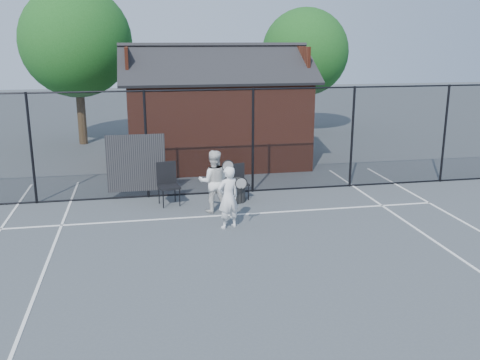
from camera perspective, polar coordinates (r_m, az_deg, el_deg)
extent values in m
plane|color=#474D51|center=(10.81, 1.77, -8.77)|extent=(80.00, 80.00, 0.00)
cube|color=white|center=(13.56, -1.00, -3.74)|extent=(11.00, 0.06, 0.01)
cube|color=white|center=(9.00, -22.52, -15.11)|extent=(0.06, 18.00, 0.01)
cube|color=white|center=(13.42, -0.89, -3.94)|extent=(0.06, 0.30, 0.01)
cylinder|color=black|center=(15.19, -21.36, 3.10)|extent=(0.07, 0.07, 3.00)
cylinder|color=black|center=(14.93, -9.97, 3.72)|extent=(0.07, 0.07, 3.00)
cylinder|color=black|center=(15.27, 1.38, 4.18)|extent=(0.07, 0.07, 3.00)
cylinder|color=black|center=(16.16, 11.87, 4.47)|extent=(0.07, 0.07, 3.00)
cylinder|color=black|center=(17.53, 20.99, 4.60)|extent=(0.07, 0.07, 3.00)
cylinder|color=black|center=(14.88, -2.40, 9.61)|extent=(22.00, 0.04, 0.04)
cylinder|color=black|center=(15.43, -2.28, -1.32)|extent=(22.00, 0.04, 0.04)
cube|color=black|center=(15.09, -2.34, 4.05)|extent=(22.00, 3.00, 0.01)
cube|color=black|center=(15.01, -11.03, 1.77)|extent=(1.60, 0.04, 1.60)
cube|color=#602616|center=(19.06, -2.66, 6.32)|extent=(6.00, 4.00, 3.00)
cube|color=black|center=(17.88, -2.27, 12.31)|extent=(6.50, 2.36, 1.32)
cube|color=black|center=(19.86, -3.16, 12.55)|extent=(6.50, 2.36, 1.32)
cube|color=#602616|center=(18.67, -11.94, 12.12)|extent=(0.10, 2.80, 1.06)
cube|color=#602616|center=(19.51, 6.08, 12.45)|extent=(0.10, 2.80, 1.06)
cylinder|color=#302413|center=(23.47, -16.55, 6.76)|extent=(0.36, 0.36, 2.52)
sphere|color=#144714|center=(23.27, -17.10, 13.93)|extent=(4.48, 4.48, 4.48)
cylinder|color=#302413|center=(25.55, 6.78, 7.56)|extent=(0.36, 0.36, 2.23)
sphere|color=#144714|center=(25.36, 6.97, 13.40)|extent=(3.97, 3.97, 3.97)
imported|color=white|center=(12.46, -1.26, -1.87)|extent=(0.63, 0.52, 1.49)
torus|color=black|center=(12.11, 0.12, -0.37)|extent=(0.29, 0.02, 0.29)
cylinder|color=black|center=(12.18, 0.12, -1.63)|extent=(0.03, 0.03, 0.36)
imported|color=white|center=(13.63, -2.83, -0.14)|extent=(0.84, 0.68, 1.61)
torus|color=black|center=(13.26, -1.29, 1.49)|extent=(0.32, 0.03, 0.32)
cylinder|color=black|center=(13.33, -1.28, 0.24)|extent=(0.03, 0.03, 0.39)
cube|color=black|center=(14.35, -7.60, -0.51)|extent=(0.64, 0.66, 1.12)
cube|color=black|center=(14.75, -0.06, -0.28)|extent=(0.55, 0.57, 0.95)
cylinder|color=#252525|center=(14.56, -0.30, -1.11)|extent=(0.53, 0.53, 0.65)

